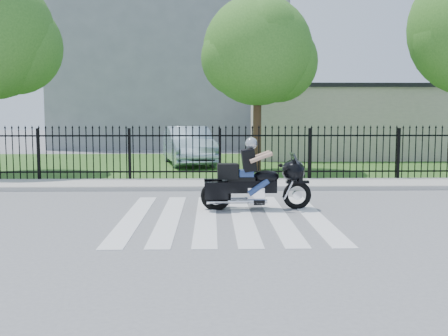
{
  "coord_description": "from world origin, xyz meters",
  "views": [
    {
      "loc": [
        -0.27,
        -11.39,
        2.3
      ],
      "look_at": [
        0.02,
        0.95,
        1.0
      ],
      "focal_mm": 42.0,
      "sensor_mm": 36.0,
      "label": 1
    }
  ],
  "objects": [
    {
      "name": "tree_mid",
      "position": [
        1.5,
        9.0,
        4.67
      ],
      "size": [
        4.2,
        4.2,
        6.78
      ],
      "color": "#382316",
      "rests_on": "ground"
    },
    {
      "name": "crosswalk",
      "position": [
        0.0,
        0.0,
        0.01
      ],
      "size": [
        5.0,
        5.5,
        0.01
      ],
      "primitive_type": null,
      "color": "silver",
      "rests_on": "ground"
    },
    {
      "name": "iron_fence",
      "position": [
        0.0,
        6.0,
        0.9
      ],
      "size": [
        26.0,
        0.04,
        1.8
      ],
      "color": "black",
      "rests_on": "ground"
    },
    {
      "name": "grass_strip",
      "position": [
        0.0,
        12.0,
        0.01
      ],
      "size": [
        40.0,
        12.0,
        0.02
      ],
      "primitive_type": "cube",
      "color": "#2D531C",
      "rests_on": "ground"
    },
    {
      "name": "motorcycle_rider",
      "position": [
        0.72,
        0.98,
        0.72
      ],
      "size": [
        2.67,
        0.82,
        1.76
      ],
      "rotation": [
        0.0,
        0.0,
        0.03
      ],
      "color": "black",
      "rests_on": "ground"
    },
    {
      "name": "parked_car",
      "position": [
        -1.29,
        11.86,
        0.86
      ],
      "size": [
        2.77,
        5.37,
        1.69
      ],
      "primitive_type": "imported",
      "rotation": [
        0.0,
        0.0,
        0.2
      ],
      "color": "#AAC5D6",
      "rests_on": "grass_strip"
    },
    {
      "name": "building_low",
      "position": [
        7.0,
        16.0,
        1.75
      ],
      "size": [
        10.0,
        6.0,
        3.5
      ],
      "primitive_type": "cube",
      "color": "beige",
      "rests_on": "ground"
    },
    {
      "name": "ground",
      "position": [
        0.0,
        0.0,
        0.0
      ],
      "size": [
        120.0,
        120.0,
        0.0
      ],
      "primitive_type": "plane",
      "color": "slate",
      "rests_on": "ground"
    },
    {
      "name": "sidewalk",
      "position": [
        0.0,
        5.0,
        0.06
      ],
      "size": [
        40.0,
        2.0,
        0.12
      ],
      "primitive_type": "cube",
      "color": "#ADAAA3",
      "rests_on": "ground"
    },
    {
      "name": "curb",
      "position": [
        0.0,
        4.0,
        0.06
      ],
      "size": [
        40.0,
        0.12,
        0.12
      ],
      "primitive_type": "cube",
      "color": "#ADAAA3",
      "rests_on": "ground"
    },
    {
      "name": "building_low_roof",
      "position": [
        7.0,
        16.0,
        3.6
      ],
      "size": [
        10.2,
        6.2,
        0.2
      ],
      "primitive_type": "cube",
      "color": "black",
      "rests_on": "building_low"
    },
    {
      "name": "building_tall",
      "position": [
        -3.0,
        26.0,
        6.0
      ],
      "size": [
        15.0,
        10.0,
        12.0
      ],
      "primitive_type": "cube",
      "color": "gray",
      "rests_on": "ground"
    }
  ]
}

